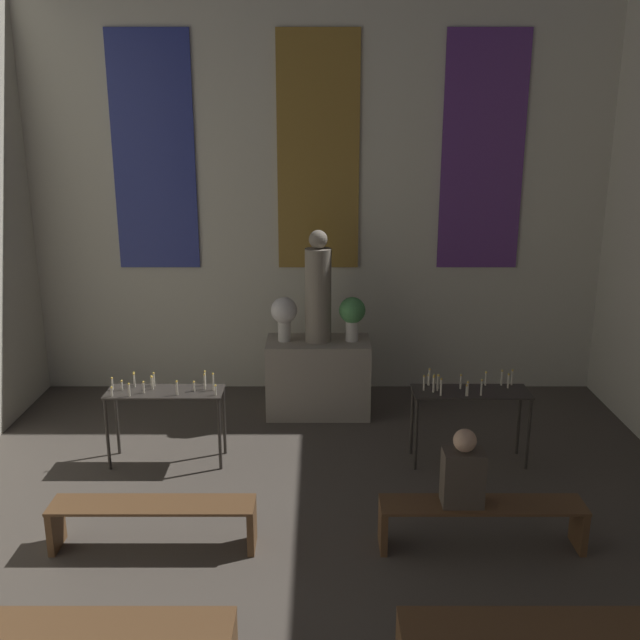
{
  "coord_description": "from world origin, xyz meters",
  "views": [
    {
      "loc": [
        0.02,
        0.8,
        3.7
      ],
      "look_at": [
        0.0,
        8.71,
        1.49
      ],
      "focal_mm": 40.0,
      "sensor_mm": 36.0,
      "label": 1
    }
  ],
  "objects_px": {
    "flower_vase_right": "(354,314)",
    "pew_back_left": "(155,515)",
    "candle_rack_left": "(167,400)",
    "pew_third_left": "(103,638)",
    "flower_vase_left": "(286,314)",
    "pew_third_right": "(534,639)",
    "candle_rack_right": "(472,400)",
    "person_seated": "(465,472)",
    "statue": "(320,291)",
    "pew_back_right": "(484,516)",
    "altar": "(320,377)"
  },
  "relations": [
    {
      "from": "candle_rack_left",
      "to": "pew_third_left",
      "type": "height_order",
      "value": "candle_rack_left"
    },
    {
      "from": "pew_third_left",
      "to": "pew_back_left",
      "type": "xyz_separation_m",
      "value": [
        0.0,
        1.56,
        0.0
      ]
    },
    {
      "from": "pew_back_right",
      "to": "pew_third_left",
      "type": "bearing_deg",
      "value": -151.91
    },
    {
      "from": "altar",
      "to": "pew_third_right",
      "type": "relative_size",
      "value": 0.73
    },
    {
      "from": "flower_vase_left",
      "to": "flower_vase_right",
      "type": "xyz_separation_m",
      "value": [
        0.86,
        0.0,
        0.0
      ]
    },
    {
      "from": "altar",
      "to": "pew_third_right",
      "type": "xyz_separation_m",
      "value": [
        1.46,
        -4.65,
        -0.18
      ]
    },
    {
      "from": "flower_vase_right",
      "to": "pew_back_left",
      "type": "distance_m",
      "value": 3.76
    },
    {
      "from": "altar",
      "to": "candle_rack_left",
      "type": "distance_m",
      "value": 2.2
    },
    {
      "from": "flower_vase_right",
      "to": "person_seated",
      "type": "height_order",
      "value": "flower_vase_right"
    },
    {
      "from": "altar",
      "to": "pew_back_right",
      "type": "relative_size",
      "value": 0.73
    },
    {
      "from": "flower_vase_left",
      "to": "pew_third_right",
      "type": "height_order",
      "value": "flower_vase_left"
    },
    {
      "from": "pew_third_left",
      "to": "person_seated",
      "type": "relative_size",
      "value": 2.56
    },
    {
      "from": "pew_third_right",
      "to": "flower_vase_right",
      "type": "bearing_deg",
      "value": 102.51
    },
    {
      "from": "statue",
      "to": "altar",
      "type": "bearing_deg",
      "value": 0.0
    },
    {
      "from": "statue",
      "to": "flower_vase_left",
      "type": "relative_size",
      "value": 2.49
    },
    {
      "from": "candle_rack_right",
      "to": "pew_back_left",
      "type": "distance_m",
      "value": 3.59
    },
    {
      "from": "statue",
      "to": "flower_vase_left",
      "type": "bearing_deg",
      "value": 180.0
    },
    {
      "from": "pew_back_left",
      "to": "pew_back_right",
      "type": "distance_m",
      "value": 2.93
    },
    {
      "from": "candle_rack_right",
      "to": "pew_back_right",
      "type": "bearing_deg",
      "value": -97.08
    },
    {
      "from": "statue",
      "to": "person_seated",
      "type": "bearing_deg",
      "value": -67.58
    },
    {
      "from": "pew_third_left",
      "to": "statue",
      "type": "bearing_deg",
      "value": 72.53
    },
    {
      "from": "pew_third_left",
      "to": "candle_rack_right",
      "type": "bearing_deg",
      "value": 46.03
    },
    {
      "from": "flower_vase_left",
      "to": "pew_third_right",
      "type": "distance_m",
      "value": 5.12
    },
    {
      "from": "pew_third_left",
      "to": "pew_back_right",
      "type": "bearing_deg",
      "value": 28.09
    },
    {
      "from": "statue",
      "to": "pew_back_left",
      "type": "relative_size",
      "value": 0.78
    },
    {
      "from": "flower_vase_right",
      "to": "pew_back_left",
      "type": "relative_size",
      "value": 0.31
    },
    {
      "from": "flower_vase_right",
      "to": "altar",
      "type": "bearing_deg",
      "value": 180.0
    },
    {
      "from": "pew_back_right",
      "to": "altar",
      "type": "bearing_deg",
      "value": 115.36
    },
    {
      "from": "candle_rack_right",
      "to": "statue",
      "type": "bearing_deg",
      "value": 140.14
    },
    {
      "from": "flower_vase_left",
      "to": "pew_third_left",
      "type": "height_order",
      "value": "flower_vase_left"
    },
    {
      "from": "person_seated",
      "to": "pew_third_left",
      "type": "bearing_deg",
      "value": -150.29
    },
    {
      "from": "flower_vase_left",
      "to": "person_seated",
      "type": "distance_m",
      "value": 3.58
    },
    {
      "from": "flower_vase_left",
      "to": "candle_rack_right",
      "type": "distance_m",
      "value": 2.6
    },
    {
      "from": "flower_vase_left",
      "to": "pew_back_left",
      "type": "xyz_separation_m",
      "value": [
        -1.03,
        -3.09,
        -1.03
      ]
    },
    {
      "from": "statue",
      "to": "person_seated",
      "type": "relative_size",
      "value": 2.01
    },
    {
      "from": "pew_third_right",
      "to": "pew_back_left",
      "type": "height_order",
      "value": "same"
    },
    {
      "from": "candle_rack_left",
      "to": "pew_third_right",
      "type": "xyz_separation_m",
      "value": [
        3.15,
        -3.25,
        -0.41
      ]
    },
    {
      "from": "flower_vase_left",
      "to": "pew_back_right",
      "type": "height_order",
      "value": "flower_vase_left"
    },
    {
      "from": "pew_third_left",
      "to": "pew_third_right",
      "type": "bearing_deg",
      "value": 0.0
    },
    {
      "from": "altar",
      "to": "pew_third_left",
      "type": "xyz_separation_m",
      "value": [
        -1.46,
        -4.65,
        -0.18
      ]
    },
    {
      "from": "candle_rack_left",
      "to": "pew_back_left",
      "type": "relative_size",
      "value": 0.71
    },
    {
      "from": "statue",
      "to": "pew_third_right",
      "type": "xyz_separation_m",
      "value": [
        1.46,
        -4.65,
        -1.33
      ]
    },
    {
      "from": "pew_third_left",
      "to": "pew_third_right",
      "type": "distance_m",
      "value": 2.93
    },
    {
      "from": "statue",
      "to": "flower_vase_right",
      "type": "relative_size",
      "value": 2.49
    },
    {
      "from": "candle_rack_left",
      "to": "candle_rack_right",
      "type": "height_order",
      "value": "same"
    },
    {
      "from": "statue",
      "to": "pew_back_right",
      "type": "xyz_separation_m",
      "value": [
        1.46,
        -3.09,
        -1.33
      ]
    },
    {
      "from": "flower_vase_left",
      "to": "pew_third_right",
      "type": "relative_size",
      "value": 0.31
    },
    {
      "from": "candle_rack_left",
      "to": "pew_third_left",
      "type": "distance_m",
      "value": 3.28
    },
    {
      "from": "candle_rack_left",
      "to": "pew_third_left",
      "type": "relative_size",
      "value": 0.71
    },
    {
      "from": "flower_vase_left",
      "to": "candle_rack_left",
      "type": "height_order",
      "value": "flower_vase_left"
    }
  ]
}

